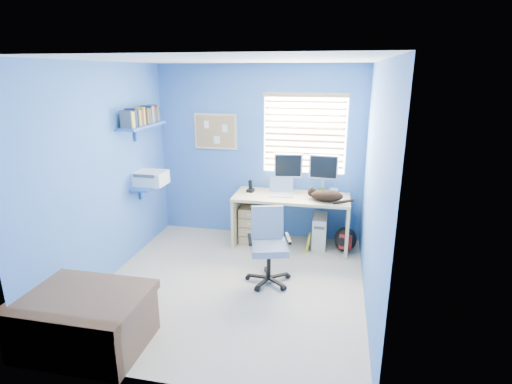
% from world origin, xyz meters
% --- Properties ---
extents(floor, '(3.00, 3.20, 0.00)m').
position_xyz_m(floor, '(0.00, 0.00, 0.00)').
color(floor, '#C3AE96').
rests_on(floor, ground).
extents(ceiling, '(3.00, 3.20, 0.00)m').
position_xyz_m(ceiling, '(0.00, 0.00, 2.50)').
color(ceiling, white).
rests_on(ceiling, wall_back).
extents(wall_back, '(3.00, 0.01, 2.50)m').
position_xyz_m(wall_back, '(0.00, 1.60, 1.25)').
color(wall_back, '#3D79BD').
rests_on(wall_back, ground).
extents(wall_front, '(3.00, 0.01, 2.50)m').
position_xyz_m(wall_front, '(0.00, -1.60, 1.25)').
color(wall_front, '#3D79BD').
rests_on(wall_front, ground).
extents(wall_left, '(0.01, 3.20, 2.50)m').
position_xyz_m(wall_left, '(-1.50, 0.00, 1.25)').
color(wall_left, '#3D79BD').
rests_on(wall_left, ground).
extents(wall_right, '(0.01, 3.20, 2.50)m').
position_xyz_m(wall_right, '(1.50, 0.00, 1.25)').
color(wall_right, '#3D79BD').
rests_on(wall_right, ground).
extents(desk, '(1.59, 0.65, 0.74)m').
position_xyz_m(desk, '(0.53, 1.26, 0.37)').
color(desk, '#D0BA83').
rests_on(desk, floor).
extents(laptop, '(0.36, 0.30, 0.22)m').
position_xyz_m(laptop, '(0.38, 1.26, 0.85)').
color(laptop, silver).
rests_on(laptop, desk).
extents(monitor_left, '(0.41, 0.17, 0.54)m').
position_xyz_m(monitor_left, '(0.44, 1.51, 1.01)').
color(monitor_left, silver).
rests_on(monitor_left, desk).
extents(monitor_right, '(0.41, 0.14, 0.54)m').
position_xyz_m(monitor_right, '(0.94, 1.52, 1.01)').
color(monitor_right, silver).
rests_on(monitor_right, desk).
extents(phone, '(0.11, 0.12, 0.17)m').
position_xyz_m(phone, '(-0.07, 1.32, 0.82)').
color(phone, black).
rests_on(phone, desk).
extents(mug, '(0.10, 0.09, 0.10)m').
position_xyz_m(mug, '(0.93, 1.35, 0.79)').
color(mug, '#287B26').
rests_on(mug, desk).
extents(cd_spindle, '(0.13, 0.13, 0.07)m').
position_xyz_m(cd_spindle, '(1.09, 1.48, 0.78)').
color(cd_spindle, silver).
rests_on(cd_spindle, desk).
extents(cat, '(0.47, 0.37, 0.15)m').
position_xyz_m(cat, '(1.01, 1.10, 0.82)').
color(cat, black).
rests_on(cat, desk).
extents(tower_pc, '(0.19, 0.44, 0.45)m').
position_xyz_m(tower_pc, '(0.93, 1.32, 0.23)').
color(tower_pc, beige).
rests_on(tower_pc, floor).
extents(drawer_boxes, '(0.35, 0.28, 0.54)m').
position_xyz_m(drawer_boxes, '(-0.03, 1.24, 0.27)').
color(drawer_boxes, tan).
rests_on(drawer_boxes, floor).
extents(yellow_book, '(0.03, 0.17, 0.24)m').
position_xyz_m(yellow_book, '(0.79, 1.12, 0.12)').
color(yellow_book, yellow).
rests_on(yellow_book, floor).
extents(backpack, '(0.35, 0.30, 0.35)m').
position_xyz_m(backpack, '(1.29, 1.20, 0.18)').
color(backpack, black).
rests_on(backpack, floor).
extents(bed_corner, '(1.07, 0.76, 0.52)m').
position_xyz_m(bed_corner, '(-1.01, -1.31, 0.26)').
color(bed_corner, brown).
rests_on(bed_corner, floor).
extents(office_chair, '(0.63, 0.63, 0.87)m').
position_xyz_m(office_chair, '(0.39, 0.20, 0.33)').
color(office_chair, black).
rests_on(office_chair, floor).
extents(window_blinds, '(1.15, 0.05, 1.10)m').
position_xyz_m(window_blinds, '(0.65, 1.57, 1.55)').
color(window_blinds, white).
rests_on(window_blinds, ground).
extents(corkboard, '(0.64, 0.02, 0.52)m').
position_xyz_m(corkboard, '(-0.65, 1.58, 1.55)').
color(corkboard, '#D0BA83').
rests_on(corkboard, ground).
extents(wall_shelves, '(0.42, 0.90, 1.05)m').
position_xyz_m(wall_shelves, '(-1.35, 0.75, 1.43)').
color(wall_shelves, '#2A5CAE').
rests_on(wall_shelves, ground).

